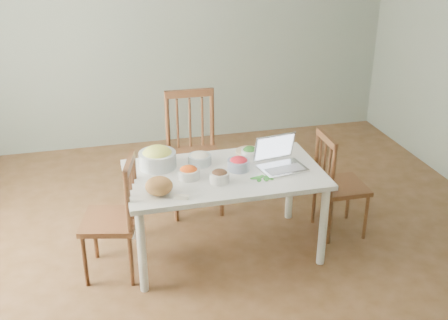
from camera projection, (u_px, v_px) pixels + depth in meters
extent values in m
cube|color=#402811|center=(224.00, 262.00, 4.15)|extent=(5.00, 5.00, 0.00)
cube|color=gray|center=(166.00, 22.00, 5.78)|extent=(5.00, 0.00, 2.70)
ellipsoid|color=#AB7234|center=(159.00, 186.00, 3.68)|extent=(0.22, 0.22, 0.12)
cube|color=beige|center=(181.00, 197.00, 3.64)|extent=(0.10, 0.06, 0.03)
cylinder|color=beige|center=(249.00, 152.00, 4.32)|extent=(0.21, 0.21, 0.02)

